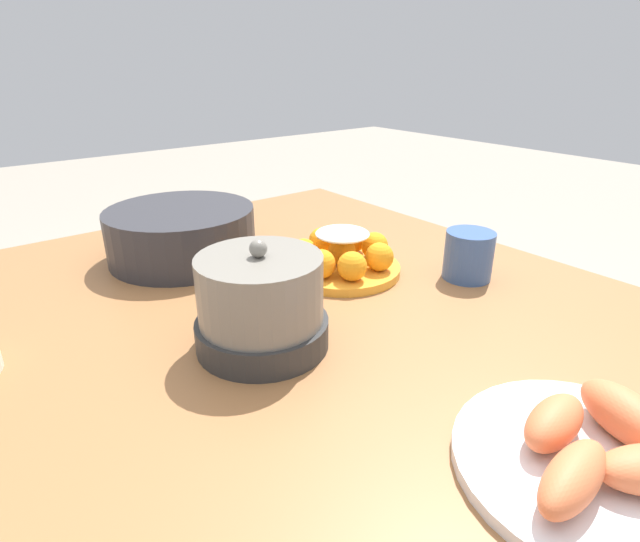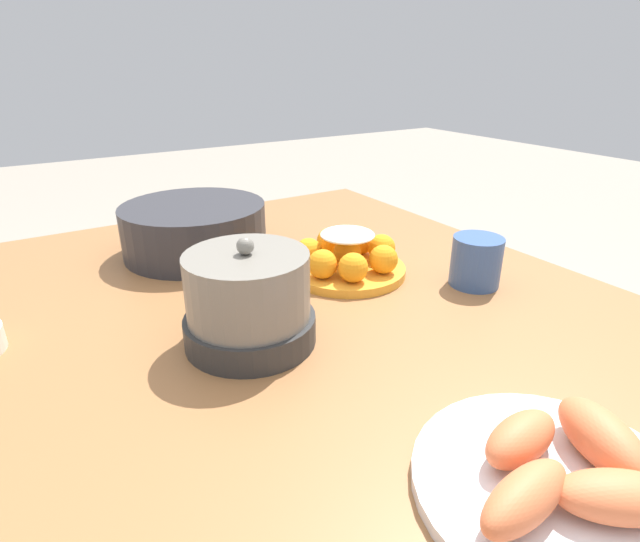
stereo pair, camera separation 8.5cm
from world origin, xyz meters
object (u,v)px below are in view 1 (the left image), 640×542
serving_bowl (182,232)px  warming_pot (261,304)px  cake_plate (343,256)px  dining_table (295,365)px  seafood_platter (598,455)px  cup_near (469,255)px

serving_bowl → warming_pot: warming_pot is taller
cake_plate → serving_bowl: bearing=38.5°
dining_table → cake_plate: (0.08, -0.17, 0.12)m
dining_table → seafood_platter: (-0.45, -0.04, 0.11)m
cup_near → warming_pot: size_ratio=0.48×
serving_bowl → warming_pot: (-0.38, 0.05, 0.01)m
cake_plate → cup_near: 0.23m
cake_plate → warming_pot: (-0.13, 0.26, 0.03)m
serving_bowl → dining_table: bearing=-174.7°
cake_plate → serving_bowl: 0.33m
dining_table → warming_pot: (-0.04, 0.08, 0.16)m
dining_table → cup_near: cup_near is taller
serving_bowl → seafood_platter: bearing=-174.5°
serving_bowl → cup_near: 0.56m
dining_table → cake_plate: cake_plate is taller
serving_bowl → seafood_platter: serving_bowl is taller
dining_table → seafood_platter: seafood_platter is taller
seafood_platter → cup_near: size_ratio=3.00×
warming_pot → dining_table: bearing=-62.8°
dining_table → seafood_platter: bearing=-174.3°
cup_near → dining_table: bearing=77.3°
seafood_platter → warming_pot: bearing=17.8°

